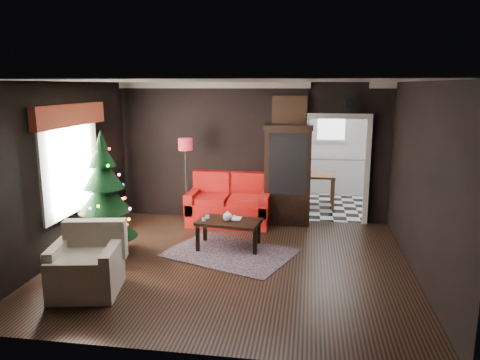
# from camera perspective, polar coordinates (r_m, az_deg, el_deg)

# --- Properties ---
(floor) EXTENTS (5.50, 5.50, 0.00)m
(floor) POSITION_cam_1_polar(r_m,az_deg,el_deg) (7.29, -1.09, -10.33)
(floor) COLOR black
(floor) RESTS_ON ground
(ceiling) EXTENTS (5.50, 5.50, 0.00)m
(ceiling) POSITION_cam_1_polar(r_m,az_deg,el_deg) (6.76, -1.19, 12.26)
(ceiling) COLOR white
(ceiling) RESTS_ON ground
(wall_back) EXTENTS (5.50, 0.00, 5.50)m
(wall_back) POSITION_cam_1_polar(r_m,az_deg,el_deg) (9.32, 1.50, 3.49)
(wall_back) COLOR black
(wall_back) RESTS_ON ground
(wall_front) EXTENTS (5.50, 0.00, 5.50)m
(wall_front) POSITION_cam_1_polar(r_m,az_deg,el_deg) (4.52, -6.60, -5.59)
(wall_front) COLOR black
(wall_front) RESTS_ON ground
(wall_left) EXTENTS (0.00, 5.50, 5.50)m
(wall_left) POSITION_cam_1_polar(r_m,az_deg,el_deg) (7.83, -21.37, 1.09)
(wall_left) COLOR black
(wall_left) RESTS_ON ground
(wall_right) EXTENTS (0.00, 5.50, 5.50)m
(wall_right) POSITION_cam_1_polar(r_m,az_deg,el_deg) (6.97, 21.73, -0.18)
(wall_right) COLOR black
(wall_right) RESTS_ON ground
(doorway) EXTENTS (1.10, 0.10, 2.10)m
(doorway) POSITION_cam_1_polar(r_m,az_deg,el_deg) (9.32, 11.91, 1.06)
(doorway) COLOR silver
(doorway) RESTS_ON ground
(left_window) EXTENTS (0.05, 1.60, 1.40)m
(left_window) POSITION_cam_1_polar(r_m,az_deg,el_deg) (7.98, -20.44, 1.70)
(left_window) COLOR white
(left_window) RESTS_ON wall_left
(valance) EXTENTS (0.12, 2.10, 0.35)m
(valance) POSITION_cam_1_polar(r_m,az_deg,el_deg) (7.85, -20.36, 7.59)
(valance) COLOR #9D3926
(valance) RESTS_ON wall_left
(kitchen_floor) EXTENTS (3.00, 3.00, 0.00)m
(kitchen_floor) POSITION_cam_1_polar(r_m,az_deg,el_deg) (11.01, 11.28, -2.88)
(kitchen_floor) COLOR white
(kitchen_floor) RESTS_ON ground
(kitchen_window) EXTENTS (0.70, 0.06, 0.70)m
(kitchen_window) POSITION_cam_1_polar(r_m,az_deg,el_deg) (12.16, 11.32, 6.62)
(kitchen_window) COLOR white
(kitchen_window) RESTS_ON ground
(rug) EXTENTS (2.36, 2.05, 0.01)m
(rug) POSITION_cam_1_polar(r_m,az_deg,el_deg) (7.69, -1.23, -9.08)
(rug) COLOR #493B45
(rug) RESTS_ON ground
(loveseat) EXTENTS (1.70, 0.90, 1.00)m
(loveseat) POSITION_cam_1_polar(r_m,az_deg,el_deg) (9.12, -1.39, -2.46)
(loveseat) COLOR #850903
(loveseat) RESTS_ON ground
(curio_cabinet) EXTENTS (0.90, 0.45, 1.90)m
(curio_cabinet) POSITION_cam_1_polar(r_m,az_deg,el_deg) (9.11, 5.98, 0.36)
(curio_cabinet) COLOR black
(curio_cabinet) RESTS_ON ground
(floor_lamp) EXTENTS (0.38, 0.38, 1.79)m
(floor_lamp) POSITION_cam_1_polar(r_m,az_deg,el_deg) (9.17, -6.72, -0.36)
(floor_lamp) COLOR black
(floor_lamp) RESTS_ON ground
(christmas_tree) EXTENTS (1.02, 1.02, 1.90)m
(christmas_tree) POSITION_cam_1_polar(r_m,az_deg,el_deg) (7.66, -16.59, -1.50)
(christmas_tree) COLOR black
(christmas_tree) RESTS_ON ground
(armchair) EXTENTS (1.04, 1.04, 0.91)m
(armchair) POSITION_cam_1_polar(r_m,az_deg,el_deg) (6.49, -18.73, -9.46)
(armchair) COLOR beige
(armchair) RESTS_ON ground
(coffee_table) EXTENTS (1.13, 0.77, 0.47)m
(coffee_table) POSITION_cam_1_polar(r_m,az_deg,el_deg) (7.87, -1.38, -6.71)
(coffee_table) COLOR black
(coffee_table) RESTS_ON rug
(teapot) EXTENTS (0.24, 0.24, 0.17)m
(teapot) POSITION_cam_1_polar(r_m,az_deg,el_deg) (7.71, -1.57, -4.60)
(teapot) COLOR white
(teapot) RESTS_ON coffee_table
(cup_a) EXTENTS (0.09, 0.09, 0.06)m
(cup_a) POSITION_cam_1_polar(r_m,az_deg,el_deg) (7.94, -4.10, -4.57)
(cup_a) COLOR white
(cup_a) RESTS_ON coffee_table
(cup_b) EXTENTS (0.08, 0.08, 0.06)m
(cup_b) POSITION_cam_1_polar(r_m,az_deg,el_deg) (7.79, -4.55, -4.90)
(cup_b) COLOR silver
(cup_b) RESTS_ON coffee_table
(book) EXTENTS (0.17, 0.02, 0.23)m
(book) POSITION_cam_1_polar(r_m,az_deg,el_deg) (7.85, -1.08, -4.09)
(book) COLOR tan
(book) RESTS_ON coffee_table
(wall_clock) EXTENTS (0.32, 0.32, 0.06)m
(wall_clock) POSITION_cam_1_polar(r_m,az_deg,el_deg) (9.15, 13.86, 9.16)
(wall_clock) COLOR white
(wall_clock) RESTS_ON wall_back
(painting) EXTENTS (0.62, 0.05, 0.52)m
(painting) POSITION_cam_1_polar(r_m,az_deg,el_deg) (9.13, 6.22, 8.61)
(painting) COLOR #BF873F
(painting) RESTS_ON wall_back
(kitchen_counter) EXTENTS (1.80, 0.60, 0.90)m
(kitchen_counter) POSITION_cam_1_polar(r_m,az_deg,el_deg) (12.09, 11.13, 0.61)
(kitchen_counter) COLOR white
(kitchen_counter) RESTS_ON ground
(kitchen_table) EXTENTS (0.70, 0.70, 0.75)m
(kitchen_table) POSITION_cam_1_polar(r_m,az_deg,el_deg) (10.62, 9.81, -1.28)
(kitchen_table) COLOR brown
(kitchen_table) RESTS_ON ground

